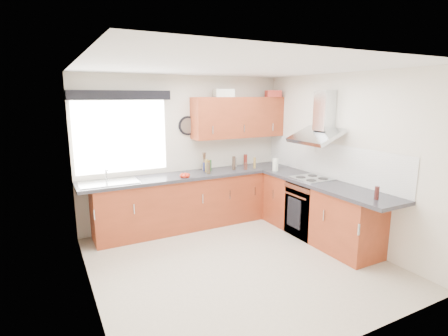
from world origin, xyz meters
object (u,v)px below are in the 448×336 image
extractor_hood (320,123)px  upper_cabinets (239,117)px  oven (310,209)px  washing_machine (184,205)px

extractor_hood → upper_cabinets: size_ratio=0.46×
extractor_hood → oven: bearing=180.0°
extractor_hood → washing_machine: (-1.75, 1.22, -1.39)m
washing_machine → upper_cabinets: bearing=5.2°
extractor_hood → upper_cabinets: 1.48m
upper_cabinets → extractor_hood: bearing=-63.9°
washing_machine → extractor_hood: bearing=-35.2°
oven → upper_cabinets: size_ratio=0.50×
oven → extractor_hood: extractor_hood is taller
oven → upper_cabinets: (-0.55, 1.32, 1.38)m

